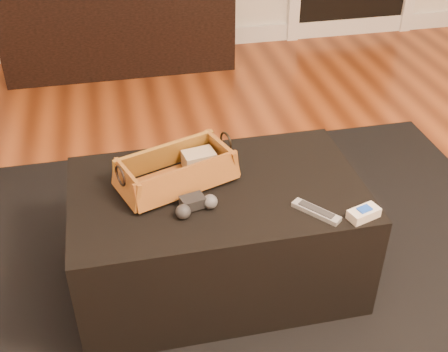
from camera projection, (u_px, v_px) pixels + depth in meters
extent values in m
cube|color=white|center=(177.00, 40.00, 3.99)|extent=(5.00, 0.04, 0.12)
cube|color=black|center=(118.00, 24.00, 3.62)|extent=(1.45, 0.45, 0.57)
cube|color=black|center=(220.00, 287.00, 2.11)|extent=(2.60, 2.00, 0.01)
cube|color=black|center=(217.00, 235.00, 2.03)|extent=(1.00, 0.60, 0.42)
cube|color=black|center=(174.00, 181.00, 1.90)|extent=(0.21, 0.13, 0.02)
cube|color=tan|center=(199.00, 160.00, 1.97)|extent=(0.12, 0.09, 0.06)
cube|color=#975422|center=(177.00, 182.00, 1.93)|extent=(0.39, 0.27, 0.01)
cube|color=#A97526|center=(164.00, 156.00, 1.95)|extent=(0.37, 0.16, 0.10)
cube|color=#AE5B27|center=(189.00, 181.00, 1.83)|extent=(0.37, 0.16, 0.10)
cube|color=#996022|center=(222.00, 152.00, 1.97)|extent=(0.10, 0.19, 0.10)
cube|color=#995422|center=(126.00, 185.00, 1.81)|extent=(0.10, 0.19, 0.10)
torus|color=black|center=(226.00, 142.00, 1.96)|extent=(0.03, 0.07, 0.07)
torus|color=black|center=(120.00, 176.00, 1.79)|extent=(0.03, 0.07, 0.07)
cube|color=black|center=(193.00, 202.00, 1.80)|extent=(0.09, 0.07, 0.04)
sphere|color=#272729|center=(183.00, 212.00, 1.76)|extent=(0.06, 0.06, 0.05)
sphere|color=#454649|center=(210.00, 202.00, 1.81)|extent=(0.06, 0.06, 0.05)
cube|color=#999BA0|center=(316.00, 212.00, 1.79)|extent=(0.13, 0.15, 0.02)
cube|color=#262628|center=(316.00, 209.00, 1.78)|extent=(0.10, 0.11, 0.00)
cube|color=beige|center=(364.00, 214.00, 1.77)|extent=(0.11, 0.08, 0.03)
cube|color=blue|center=(365.00, 209.00, 1.76)|extent=(0.05, 0.04, 0.01)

